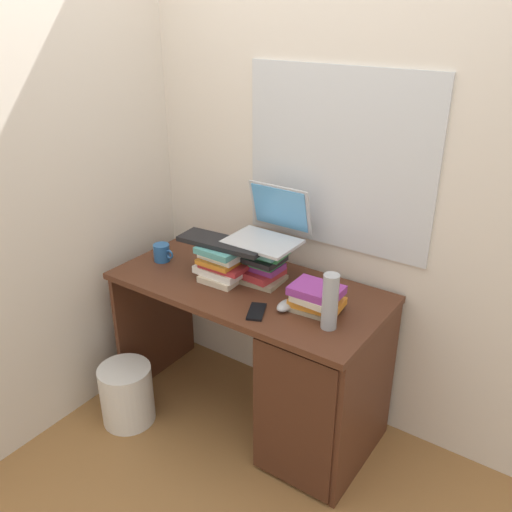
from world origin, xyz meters
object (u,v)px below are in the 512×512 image
mug (162,253)px  computer_mouse (286,306)px  laptop (270,227)px  keyboard (222,243)px  desk (303,372)px  book_stack_tall (262,262)px  wastebasket (127,394)px  book_stack_keyboard_riser (222,262)px  water_bottle (330,302)px  cell_phone (256,312)px  book_stack_side (316,298)px

mug → computer_mouse: bearing=-4.0°
laptop → keyboard: bearing=-133.6°
desk → keyboard: 0.69m
desk → book_stack_tall: (-0.29, 0.10, 0.44)m
book_stack_tall → mug: 0.54m
laptop → keyboard: laptop is taller
wastebasket → desk: bearing=24.4°
desk → book_stack_keyboard_riser: book_stack_keyboard_riser is taller
water_bottle → wastebasket: water_bottle is taller
desk → book_stack_keyboard_riser: bearing=-179.7°
book_stack_keyboard_riser → cell_phone: 0.35m
desk → keyboard: (-0.45, -0.00, 0.53)m
laptop → book_stack_tall: bearing=-90.1°
laptop → water_bottle: size_ratio=1.34×
desk → water_bottle: 0.49m
keyboard → water_bottle: bearing=-12.8°
desk → book_stack_side: size_ratio=5.63×
book_stack_keyboard_riser → book_stack_side: size_ratio=1.08×
keyboard → cell_phone: 0.38m
book_stack_keyboard_riser → book_stack_tall: bearing=32.5°
book_stack_tall → wastebasket: book_stack_tall is taller
keyboard → cell_phone: bearing=-32.4°
book_stack_side → cell_phone: size_ratio=1.67×
book_stack_keyboard_riser → mug: book_stack_keyboard_riser is taller
book_stack_keyboard_riser → laptop: bearing=46.1°
book_stack_tall → mug: bearing=-168.1°
water_bottle → cell_phone: (-0.30, -0.07, -0.11)m
water_bottle → wastebasket: 1.22m
book_stack_side → water_bottle: water_bottle is taller
book_stack_tall → water_bottle: size_ratio=1.01×
desk → computer_mouse: 0.37m
desk → water_bottle: water_bottle is taller
laptop → keyboard: (-0.15, -0.16, -0.06)m
book_stack_tall → computer_mouse: size_ratio=2.28×
laptop → computer_mouse: bearing=-44.3°
book_stack_tall → computer_mouse: (0.23, -0.16, -0.08)m
book_stack_keyboard_riser → cell_phone: size_ratio=1.80×
cell_phone → computer_mouse: bearing=23.0°
book_stack_keyboard_riser → keyboard: size_ratio=0.58×
laptop → book_stack_side: bearing=-25.4°
book_stack_side → keyboard: keyboard is taller
book_stack_tall → keyboard: bearing=-147.2°
book_stack_tall → book_stack_keyboard_riser: (-0.15, -0.10, -0.01)m
computer_mouse → cell_phone: size_ratio=0.76×
book_stack_tall → keyboard: size_ratio=0.57×
desk → water_bottle: (0.16, -0.09, 0.46)m
book_stack_tall → mug: (-0.53, -0.11, -0.05)m
mug → desk: bearing=1.1°
desk → cell_phone: (-0.15, -0.16, 0.35)m
mug → cell_phone: 0.69m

